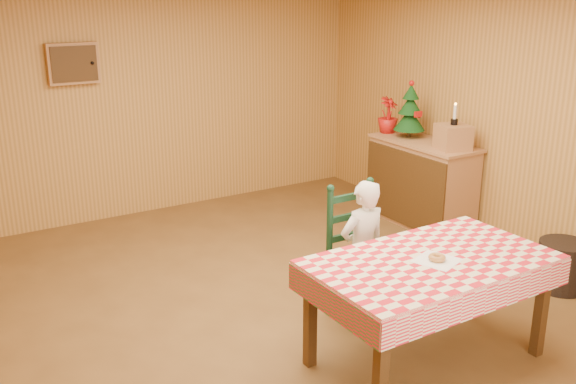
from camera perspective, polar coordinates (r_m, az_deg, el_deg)
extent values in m
plane|color=brown|center=(5.28, 1.17, -10.44)|extent=(6.00, 6.00, 0.00)
cube|color=#BD8B44|center=(7.45, -11.56, 8.12)|extent=(5.00, 0.10, 2.60)
cube|color=#BD8B44|center=(6.49, 20.21, 6.03)|extent=(0.10, 6.00, 2.60)
cube|color=#B37E50|center=(7.07, -18.55, 10.78)|extent=(0.52, 0.08, 0.42)
cube|color=#472C12|center=(7.03, -18.46, 10.75)|extent=(0.46, 0.02, 0.36)
sphere|color=black|center=(7.06, -16.99, 10.91)|extent=(0.04, 0.04, 0.04)
cube|color=#472C12|center=(4.42, 12.58, -6.35)|extent=(1.60, 0.90, 0.06)
cube|color=#472C12|center=(3.92, 8.23, -15.62)|extent=(0.07, 0.07, 0.69)
cube|color=#472C12|center=(4.87, 21.57, -9.77)|extent=(0.07, 0.07, 0.69)
cube|color=#472C12|center=(4.42, 1.98, -11.29)|extent=(0.07, 0.07, 0.69)
cube|color=#472C12|center=(5.28, 15.18, -6.92)|extent=(0.07, 0.07, 0.69)
cube|color=red|center=(4.40, 12.62, -5.87)|extent=(1.64, 0.94, 0.02)
cube|color=red|center=(4.16, 17.07, -9.22)|extent=(1.64, 0.02, 0.18)
cube|color=red|center=(4.76, 8.60, -5.13)|extent=(1.64, 0.02, 0.18)
cube|color=#345E2B|center=(3.96, 3.83, -9.84)|extent=(0.02, 0.94, 0.18)
cube|color=#345E2B|center=(5.02, 19.32, -4.75)|extent=(0.02, 0.94, 0.18)
cube|color=black|center=(5.03, 6.57, -6.59)|extent=(0.44, 0.40, 0.04)
cylinder|color=black|center=(4.90, 5.94, -10.18)|extent=(0.04, 0.04, 0.41)
cylinder|color=black|center=(5.12, 9.36, -9.05)|extent=(0.04, 0.04, 0.41)
cylinder|color=black|center=(5.14, 3.61, -8.71)|extent=(0.04, 0.04, 0.41)
cylinder|color=black|center=(5.35, 6.96, -7.71)|extent=(0.04, 0.04, 0.41)
cylinder|color=black|center=(4.93, 3.73, -3.02)|extent=(0.05, 0.05, 0.60)
sphere|color=black|center=(4.83, 3.80, 0.32)|extent=(0.06, 0.06, 0.06)
cylinder|color=black|center=(5.15, 7.18, -2.21)|extent=(0.05, 0.05, 0.60)
sphere|color=black|center=(5.05, 7.31, 0.99)|extent=(0.06, 0.06, 0.06)
cube|color=black|center=(5.08, 5.46, -3.88)|extent=(0.38, 0.03, 0.05)
cube|color=black|center=(5.02, 5.51, -2.18)|extent=(0.38, 0.03, 0.05)
cube|color=black|center=(4.97, 5.56, -0.44)|extent=(0.38, 0.03, 0.05)
imported|color=white|center=(4.98, 6.62, -5.20)|extent=(0.41, 0.27, 1.12)
cube|color=white|center=(4.37, 13.09, -5.95)|extent=(0.33, 0.33, 0.00)
torus|color=#B47D40|center=(4.36, 13.10, -5.69)|extent=(0.13, 0.13, 0.04)
cube|color=#B37E50|center=(7.13, 11.79, 0.66)|extent=(0.50, 1.20, 0.90)
cube|color=#B37E50|center=(7.01, 12.03, 4.30)|extent=(0.54, 1.24, 0.03)
cube|color=#472C12|center=(6.96, 10.23, 0.34)|extent=(0.02, 1.20, 0.80)
cube|color=#B37E50|center=(6.71, 14.45, 4.76)|extent=(0.37, 0.37, 0.25)
cylinder|color=#472C12|center=(7.18, 10.68, 5.14)|extent=(0.04, 0.04, 0.08)
cone|color=#0B3310|center=(7.15, 10.76, 6.39)|extent=(0.34, 0.34, 0.24)
cone|color=#0B3310|center=(7.12, 10.83, 7.65)|extent=(0.26, 0.26, 0.20)
cone|color=#0B3310|center=(7.09, 10.89, 8.76)|extent=(0.18, 0.18, 0.16)
sphere|color=#B21410|center=(7.08, 10.94, 9.48)|extent=(0.06, 0.06, 0.06)
cube|color=#B21410|center=(7.01, 11.50, 6.80)|extent=(0.10, 0.02, 0.06)
sphere|color=#B21410|center=(7.15, 11.57, 6.59)|extent=(0.04, 0.04, 0.04)
sphere|color=#B21410|center=(7.12, 10.11, 7.20)|extent=(0.04, 0.04, 0.04)
sphere|color=#B21410|center=(7.20, 10.60, 8.10)|extent=(0.04, 0.04, 0.04)
imported|color=#B21410|center=(7.33, 8.88, 6.78)|extent=(0.27, 0.27, 0.40)
cylinder|color=black|center=(6.68, 14.56, 6.06)|extent=(0.07, 0.07, 0.06)
cylinder|color=white|center=(6.66, 14.62, 6.90)|extent=(0.03, 0.03, 0.14)
sphere|color=orange|center=(6.64, 14.68, 7.59)|extent=(0.02, 0.02, 0.02)
cylinder|color=black|center=(6.03, 23.22, -6.03)|extent=(0.56, 0.56, 0.43)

